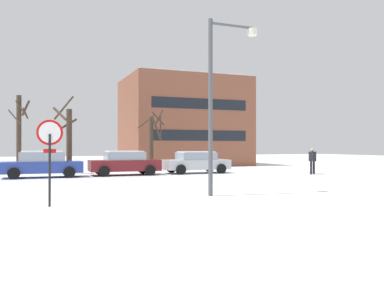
{
  "coord_description": "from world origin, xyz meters",
  "views": [
    {
      "loc": [
        -2.36,
        -15.06,
        1.8
      ],
      "look_at": [
        6.06,
        5.96,
        1.92
      ],
      "focal_mm": 37.98,
      "sensor_mm": 36.0,
      "label": 1
    }
  ],
  "objects_px": {
    "parked_car_blue": "(42,164)",
    "parked_car_maroon": "(124,163)",
    "street_lamp": "(219,89)",
    "pedestrian_crossing": "(312,159)",
    "stop_sign": "(50,146)",
    "parked_car_silver": "(196,162)"
  },
  "relations": [
    {
      "from": "stop_sign",
      "to": "street_lamp",
      "type": "distance_m",
      "value": 6.25
    },
    {
      "from": "pedestrian_crossing",
      "to": "stop_sign",
      "type": "bearing_deg",
      "value": -152.38
    },
    {
      "from": "parked_car_blue",
      "to": "parked_car_maroon",
      "type": "relative_size",
      "value": 1.04
    },
    {
      "from": "parked_car_maroon",
      "to": "pedestrian_crossing",
      "type": "height_order",
      "value": "pedestrian_crossing"
    },
    {
      "from": "parked_car_blue",
      "to": "parked_car_maroon",
      "type": "height_order",
      "value": "parked_car_blue"
    },
    {
      "from": "parked_car_blue",
      "to": "parked_car_maroon",
      "type": "xyz_separation_m",
      "value": [
        4.81,
        0.14,
        -0.0
      ]
    },
    {
      "from": "parked_car_blue",
      "to": "parked_car_silver",
      "type": "xyz_separation_m",
      "value": [
        9.63,
        0.15,
        -0.03
      ]
    },
    {
      "from": "stop_sign",
      "to": "parked_car_silver",
      "type": "relative_size",
      "value": 0.6
    },
    {
      "from": "street_lamp",
      "to": "parked_car_maroon",
      "type": "bearing_deg",
      "value": 94.63
    },
    {
      "from": "pedestrian_crossing",
      "to": "parked_car_maroon",
      "type": "bearing_deg",
      "value": 162.24
    },
    {
      "from": "stop_sign",
      "to": "parked_car_silver",
      "type": "bearing_deg",
      "value": 51.42
    },
    {
      "from": "parked_car_maroon",
      "to": "street_lamp",
      "type": "bearing_deg",
      "value": -85.37
    },
    {
      "from": "street_lamp",
      "to": "pedestrian_crossing",
      "type": "xyz_separation_m",
      "value": [
        10.47,
        7.94,
        -2.93
      ]
    },
    {
      "from": "street_lamp",
      "to": "parked_car_silver",
      "type": "distance_m",
      "value": 12.63
    },
    {
      "from": "street_lamp",
      "to": "parked_car_silver",
      "type": "bearing_deg",
      "value": 71.52
    },
    {
      "from": "street_lamp",
      "to": "parked_car_maroon",
      "type": "distance_m",
      "value": 12.04
    },
    {
      "from": "street_lamp",
      "to": "pedestrian_crossing",
      "type": "height_order",
      "value": "street_lamp"
    },
    {
      "from": "street_lamp",
      "to": "parked_car_blue",
      "type": "height_order",
      "value": "street_lamp"
    },
    {
      "from": "parked_car_blue",
      "to": "pedestrian_crossing",
      "type": "xyz_separation_m",
      "value": [
        16.22,
        -3.51,
        0.2
      ]
    },
    {
      "from": "pedestrian_crossing",
      "to": "parked_car_silver",
      "type": "bearing_deg",
      "value": 150.95
    },
    {
      "from": "parked_car_maroon",
      "to": "pedestrian_crossing",
      "type": "bearing_deg",
      "value": -17.76
    },
    {
      "from": "stop_sign",
      "to": "parked_car_silver",
      "type": "xyz_separation_m",
      "value": [
        9.74,
        12.21,
        -1.07
      ]
    }
  ]
}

